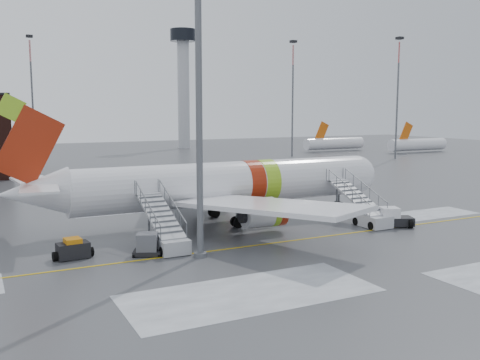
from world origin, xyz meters
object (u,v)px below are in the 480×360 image
airliner (220,185)px  airstair_aft (167,235)px  airstair_fwd (366,213)px  baggage_tractor (73,250)px  pushback_tug (393,218)px  light_mast_near (199,88)px  uld_container (147,245)px

airliner → airstair_aft: (-7.23, -6.54, -2.35)m
airstair_fwd → baggage_tractor: size_ratio=2.81×
pushback_tug → light_mast_near: size_ratio=0.15×
uld_container → baggage_tractor: (-4.71, 1.48, -0.13)m
airliner → baggage_tractor: size_ratio=12.77×
light_mast_near → airstair_fwd: bearing=10.0°
airliner → pushback_tug: size_ratio=10.59×
airliner → baggage_tractor: (-13.66, -6.01, -2.82)m
baggage_tractor → light_mast_near: 13.76m
airliner → airstair_fwd: (10.97, -6.54, -2.35)m
pushback_tug → airliner: bearing=147.0°
pushback_tug → uld_container: 21.49m
pushback_tug → uld_container: size_ratio=1.44×
baggage_tractor → light_mast_near: (7.83, -3.47, 10.77)m
airliner → pushback_tug: (12.54, -8.14, -2.68)m
airstair_aft → baggage_tractor: (-6.43, 0.53, -0.47)m
airliner → uld_container: (-8.94, -7.49, -2.69)m
airstair_aft → pushback_tug: bearing=-4.6°
airliner → airstair_aft: 10.03m
airstair_fwd → airstair_aft: 18.20m
airliner → uld_container: size_ratio=15.25×
airstair_aft → uld_container: airstair_aft is taller
airstair_fwd → airliner: bearing=149.2°
baggage_tractor → uld_container: bearing=-17.4°
airliner → airstair_aft: size_ratio=4.55×
airstair_fwd → airstair_aft: (-18.20, 0.00, 0.00)m
pushback_tug → light_mast_near: bearing=-175.8°
airliner → uld_container: airliner is taller
baggage_tractor → pushback_tug: bearing=-4.6°
airstair_fwd → light_mast_near: (-16.80, -2.95, 10.30)m
airstair_fwd → pushback_tug: bearing=-45.6°
airstair_aft → light_mast_near: bearing=-64.6°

